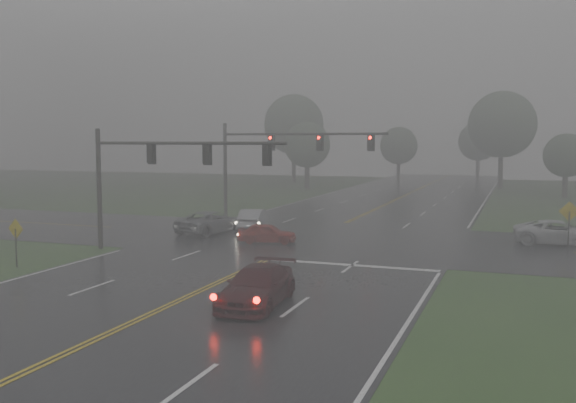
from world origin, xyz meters
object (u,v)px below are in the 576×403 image
at_px(pickup_white, 559,245).
at_px(signal_gantry_near, 152,166).
at_px(sedan_silver, 254,229).
at_px(signal_gantry_far, 273,151).
at_px(sedan_maroon, 257,306).
at_px(sedan_red, 267,243).
at_px(car_grey, 212,233).

relative_size(pickup_white, signal_gantry_near, 0.45).
bearing_deg(sedan_silver, signal_gantry_far, -91.99).
distance_m(sedan_maroon, pickup_white, 22.04).
relative_size(sedan_red, car_grey, 0.66).
xyz_separation_m(sedan_red, signal_gantry_near, (-4.72, -5.03, 4.75)).
bearing_deg(signal_gantry_far, pickup_white, -16.39).
distance_m(car_grey, pickup_white, 21.57).
relative_size(sedan_maroon, sedan_silver, 1.15).
xyz_separation_m(sedan_red, sedan_silver, (-3.10, 5.20, 0.00)).
distance_m(sedan_red, signal_gantry_near, 8.38).
bearing_deg(car_grey, sedan_maroon, 135.86).
relative_size(sedan_silver, car_grey, 0.81).
distance_m(sedan_red, car_grey, 5.62).
height_order(sedan_maroon, sedan_red, sedan_maroon).
height_order(sedan_silver, car_grey, car_grey).
xyz_separation_m(car_grey, pickup_white, (21.39, 2.73, 0.00)).
xyz_separation_m(sedan_maroon, sedan_red, (-5.10, 13.63, 0.00)).
relative_size(sedan_maroon, signal_gantry_near, 0.43).
bearing_deg(sedan_maroon, sedan_red, 106.37).
bearing_deg(pickup_white, car_grey, 95.23).
bearing_deg(pickup_white, signal_gantry_far, 71.56).
distance_m(sedan_silver, signal_gantry_near, 11.40).
height_order(sedan_red, car_grey, car_grey).
bearing_deg(car_grey, sedan_silver, -111.84).
distance_m(sedan_maroon, sedan_red, 14.55).
bearing_deg(pickup_white, signal_gantry_near, 114.02).
bearing_deg(signal_gantry_near, sedan_red, 46.83).
height_order(sedan_red, sedan_silver, sedan_silver).
bearing_deg(sedan_silver, pickup_white, 169.11).
bearing_deg(signal_gantry_near, signal_gantry_far, 87.79).
xyz_separation_m(car_grey, signal_gantry_far, (0.91, 8.76, 5.27)).
xyz_separation_m(pickup_white, signal_gantry_near, (-21.11, -10.33, 4.75)).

